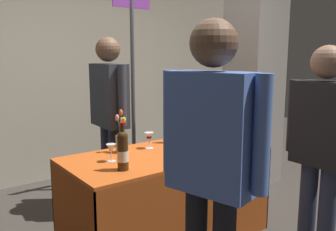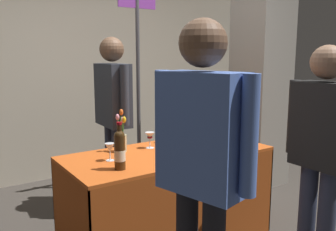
# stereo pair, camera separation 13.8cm
# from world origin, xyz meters

# --- Properties ---
(back_partition) EXTENTS (7.44, 0.12, 2.71)m
(back_partition) POSITION_xyz_m (0.00, 2.15, 1.36)
(back_partition) COLOR #B2A893
(back_partition) RESTS_ON ground_plane
(concrete_pillar) EXTENTS (0.54, 0.54, 3.03)m
(concrete_pillar) POSITION_xyz_m (1.72, 0.57, 1.51)
(concrete_pillar) COLOR gray
(concrete_pillar) RESTS_ON ground_plane
(tasting_table) EXTENTS (1.68, 0.77, 0.77)m
(tasting_table) POSITION_xyz_m (0.00, 0.00, 0.54)
(tasting_table) COLOR #B74C19
(tasting_table) RESTS_ON ground_plane
(featured_wine_bottle) EXTENTS (0.07, 0.07, 0.30)m
(featured_wine_bottle) POSITION_xyz_m (0.06, -0.24, 0.90)
(featured_wine_bottle) COLOR #38230F
(featured_wine_bottle) RESTS_ON tasting_table
(display_bottle_0) EXTENTS (0.07, 0.07, 0.35)m
(display_bottle_0) POSITION_xyz_m (0.23, 0.21, 0.92)
(display_bottle_0) COLOR #38230F
(display_bottle_0) RESTS_ON tasting_table
(display_bottle_1) EXTENTS (0.07, 0.07, 0.33)m
(display_bottle_1) POSITION_xyz_m (0.67, -0.11, 0.91)
(display_bottle_1) COLOR #192333
(display_bottle_1) RESTS_ON tasting_table
(display_bottle_2) EXTENTS (0.08, 0.08, 0.36)m
(display_bottle_2) POSITION_xyz_m (0.61, -0.22, 0.92)
(display_bottle_2) COLOR black
(display_bottle_2) RESTS_ON tasting_table
(display_bottle_3) EXTENTS (0.08, 0.08, 0.33)m
(display_bottle_3) POSITION_xyz_m (-0.53, -0.19, 0.92)
(display_bottle_3) COLOR #38230F
(display_bottle_3) RESTS_ON tasting_table
(wine_glass_near_vendor) EXTENTS (0.07, 0.07, 0.13)m
(wine_glass_near_vendor) POSITION_xyz_m (-0.50, 0.04, 0.87)
(wine_glass_near_vendor) COLOR silver
(wine_glass_near_vendor) RESTS_ON tasting_table
(wine_glass_mid) EXTENTS (0.08, 0.08, 0.14)m
(wine_glass_mid) POSITION_xyz_m (-0.06, 0.18, 0.88)
(wine_glass_mid) COLOR silver
(wine_glass_mid) RESTS_ON tasting_table
(flower_vase) EXTENTS (0.09, 0.09, 0.35)m
(flower_vase) POSITION_xyz_m (-0.31, 0.21, 0.88)
(flower_vase) COLOR tan
(flower_vase) RESTS_ON tasting_table
(vendor_presenter) EXTENTS (0.24, 0.64, 1.73)m
(vendor_presenter) POSITION_xyz_m (-0.08, 0.86, 1.05)
(vendor_presenter) COLOR #2D3347
(vendor_presenter) RESTS_ON ground_plane
(taster_foreground_right) EXTENTS (0.31, 0.60, 1.73)m
(taster_foreground_right) POSITION_xyz_m (-0.47, -0.99, 1.05)
(taster_foreground_right) COLOR black
(taster_foreground_right) RESTS_ON ground_plane
(taster_foreground_left) EXTENTS (0.22, 0.55, 1.62)m
(taster_foreground_left) POSITION_xyz_m (0.57, -1.00, 0.96)
(taster_foreground_left) COLOR #2D3347
(taster_foreground_left) RESTS_ON ground_plane
(booth_signpost) EXTENTS (0.46, 0.04, 2.24)m
(booth_signpost) POSITION_xyz_m (0.40, 1.20, 1.32)
(booth_signpost) COLOR #47474C
(booth_signpost) RESTS_ON ground_plane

